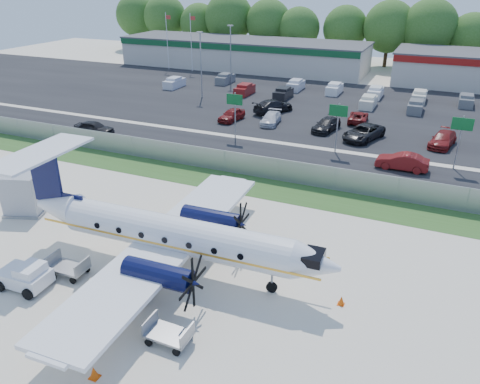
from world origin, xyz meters
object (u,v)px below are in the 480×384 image
at_px(aircraft, 170,233).
at_px(service_container, 26,193).
at_px(baggage_cart_near, 68,267).
at_px(baggage_cart_far, 169,334).
at_px(pushback_tug, 26,276).

distance_m(aircraft, service_container, 14.11).
distance_m(baggage_cart_near, service_container, 10.18).
height_order(aircraft, baggage_cart_near, aircraft).
bearing_deg(aircraft, baggage_cart_far, -60.13).
distance_m(pushback_tug, service_container, 10.24).
relative_size(aircraft, baggage_cart_far, 9.14).
bearing_deg(aircraft, pushback_tug, -143.32).
bearing_deg(service_container, pushback_tug, -44.40).
bearing_deg(service_container, baggage_cart_far, -24.44).
distance_m(aircraft, baggage_cart_near, 6.36).
bearing_deg(baggage_cart_far, aircraft, 119.87).
xyz_separation_m(pushback_tug, baggage_cart_near, (1.35, 1.86, -0.17)).
distance_m(pushback_tug, baggage_cart_near, 2.30).
bearing_deg(pushback_tug, aircraft, 36.68).
bearing_deg(baggage_cart_near, baggage_cart_far, -16.31).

